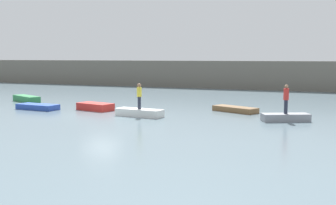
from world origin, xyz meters
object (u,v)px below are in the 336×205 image
(rowboat_blue, at_px, (38,107))
(rowboat_brown, at_px, (235,109))
(rowboat_red, at_px, (95,107))
(person_red_shirt, at_px, (286,98))
(rowboat_grey, at_px, (285,117))
(person_yellow_shirt, at_px, (139,95))
(rowboat_white, at_px, (139,113))
(rowboat_green, at_px, (26,99))

(rowboat_blue, xyz_separation_m, rowboat_brown, (13.91, 4.31, -0.01))
(rowboat_red, xyz_separation_m, person_red_shirt, (13.57, -0.04, 1.18))
(rowboat_brown, xyz_separation_m, person_red_shirt, (3.88, -3.10, 1.26))
(rowboat_blue, relative_size, rowboat_grey, 1.14)
(rowboat_red, distance_m, person_red_shirt, 13.62)
(rowboat_brown, distance_m, rowboat_grey, 4.97)
(rowboat_blue, relative_size, person_yellow_shirt, 1.92)
(rowboat_brown, bearing_deg, rowboat_blue, -138.68)
(rowboat_brown, bearing_deg, rowboat_grey, -14.54)
(rowboat_brown, bearing_deg, person_red_shirt, -14.54)
(rowboat_red, height_order, rowboat_white, rowboat_red)
(rowboat_green, height_order, rowboat_grey, rowboat_green)
(rowboat_white, xyz_separation_m, person_red_shirt, (9.14, 1.58, 1.20))
(rowboat_green, bearing_deg, rowboat_red, 7.68)
(rowboat_green, distance_m, person_red_shirt, 22.48)
(rowboat_grey, bearing_deg, person_red_shirt, -116.78)
(rowboat_blue, height_order, rowboat_white, rowboat_white)
(rowboat_blue, height_order, rowboat_red, rowboat_red)
(rowboat_red, height_order, rowboat_brown, rowboat_red)
(rowboat_green, distance_m, rowboat_white, 13.83)
(person_yellow_shirt, xyz_separation_m, person_red_shirt, (9.14, 1.58, 0.01))
(rowboat_brown, relative_size, person_red_shirt, 1.88)
(rowboat_brown, bearing_deg, person_yellow_shirt, -114.21)
(rowboat_blue, bearing_deg, rowboat_grey, 7.72)
(rowboat_grey, bearing_deg, person_yellow_shirt, 163.03)
(person_red_shirt, bearing_deg, rowboat_red, 179.82)
(rowboat_green, relative_size, rowboat_grey, 1.21)
(rowboat_blue, height_order, person_red_shirt, person_red_shirt)
(rowboat_red, relative_size, rowboat_white, 0.83)
(person_red_shirt, bearing_deg, rowboat_grey, 90.00)
(rowboat_grey, bearing_deg, rowboat_green, 146.28)
(rowboat_white, height_order, person_red_shirt, person_red_shirt)
(person_red_shirt, bearing_deg, rowboat_blue, -176.12)
(rowboat_white, xyz_separation_m, person_yellow_shirt, (0.00, -0.00, 1.19))
(person_yellow_shirt, bearing_deg, rowboat_red, 159.86)
(person_red_shirt, bearing_deg, rowboat_white, -170.18)
(rowboat_white, bearing_deg, person_yellow_shirt, -84.31)
(rowboat_white, bearing_deg, rowboat_green, 167.59)
(rowboat_white, bearing_deg, person_red_shirt, 15.50)
(rowboat_white, bearing_deg, rowboat_brown, 47.38)
(rowboat_grey, height_order, person_yellow_shirt, person_yellow_shirt)
(rowboat_green, xyz_separation_m, rowboat_red, (8.72, -2.67, 0.00))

